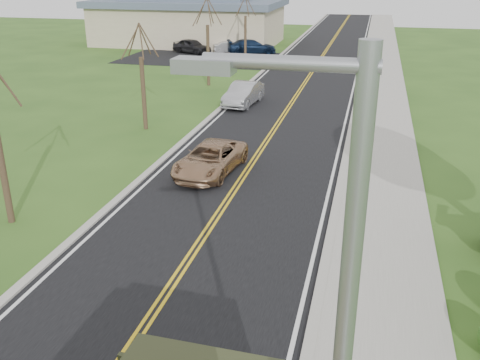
% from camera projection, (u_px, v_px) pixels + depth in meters
% --- Properties ---
extents(road, '(8.00, 120.00, 0.01)m').
position_uv_depth(road, '(310.00, 75.00, 44.51)').
color(road, black).
rests_on(road, ground).
extents(curb_right, '(0.30, 120.00, 0.12)m').
position_uv_depth(curb_right, '(361.00, 76.00, 43.56)').
color(curb_right, '#9E998E').
rests_on(curb_right, ground).
extents(sidewalk_right, '(3.20, 120.00, 0.10)m').
position_uv_depth(sidewalk_right, '(383.00, 78.00, 43.17)').
color(sidewalk_right, '#9E998E').
rests_on(sidewalk_right, ground).
extents(curb_left, '(0.30, 120.00, 0.10)m').
position_uv_depth(curb_left, '(261.00, 72.00, 45.41)').
color(curb_left, '#9E998E').
rests_on(curb_left, ground).
extents(bare_tree_b, '(1.83, 2.14, 5.73)m').
position_uv_depth(bare_tree_b, '(143.00, 85.00, 28.94)').
color(bare_tree_b, '#38281C').
rests_on(bare_tree_b, ground).
extents(bare_tree_c, '(2.04, 2.39, 6.42)m').
position_uv_depth(bare_tree_c, '(208.00, 48.00, 39.63)').
color(bare_tree_c, '#38281C').
rests_on(bare_tree_c, ground).
extents(bare_tree_d, '(1.88, 2.20, 5.91)m').
position_uv_depth(bare_tree_d, '(245.00, 33.00, 50.52)').
color(bare_tree_d, '#38281C').
rests_on(bare_tree_d, ground).
extents(commercial_building, '(25.50, 21.50, 5.65)m').
position_uv_depth(commercial_building, '(190.00, 19.00, 61.45)').
color(commercial_building, tan).
rests_on(commercial_building, ground).
extents(suv_champagne, '(2.62, 4.82, 1.28)m').
position_uv_depth(suv_champagne, '(210.00, 159.00, 23.33)').
color(suv_champagne, '#A27C5B').
rests_on(suv_champagne, ground).
extents(sedan_silver, '(1.96, 4.54, 1.45)m').
position_uv_depth(sedan_silver, '(243.00, 94.00, 34.69)').
color(sedan_silver, '#A8A7AC').
rests_on(sedan_silver, ground).
extents(lot_car_dark, '(4.65, 3.33, 1.47)m').
position_uv_depth(lot_car_dark, '(192.00, 46.00, 55.05)').
color(lot_car_dark, black).
rests_on(lot_car_dark, ground).
extents(lot_car_silver, '(3.87, 2.56, 1.21)m').
position_uv_depth(lot_car_silver, '(231.00, 47.00, 55.39)').
color(lot_car_silver, '#B2B1B6').
rests_on(lot_car_silver, ground).
extents(lot_car_navy, '(5.38, 3.78, 1.45)m').
position_uv_depth(lot_car_navy, '(252.00, 47.00, 54.86)').
color(lot_car_navy, '#0E1C34').
rests_on(lot_car_navy, ground).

